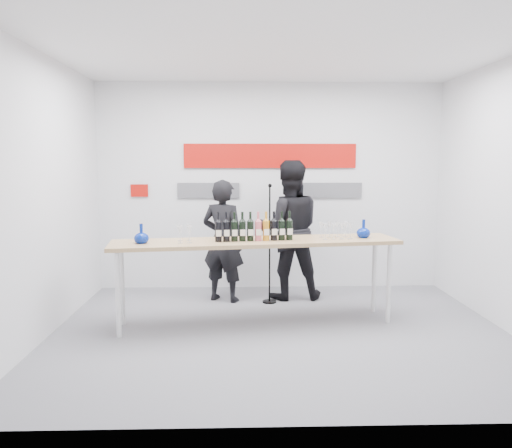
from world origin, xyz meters
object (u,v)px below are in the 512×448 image
at_px(tasting_table, 256,246).
at_px(mic_stand, 270,267).
at_px(presenter_left, 223,241).
at_px(presenter_right, 289,230).

distance_m(tasting_table, mic_stand, 0.98).
relative_size(presenter_left, presenter_right, 0.87).
bearing_deg(presenter_left, mic_stand, -167.65).
relative_size(presenter_right, mic_stand, 1.19).
relative_size(presenter_left, mic_stand, 1.03).
xyz_separation_m(tasting_table, mic_stand, (0.20, 0.86, -0.42)).
bearing_deg(presenter_right, mic_stand, 38.31).
xyz_separation_m(tasting_table, presenter_left, (-0.41, 0.98, -0.09)).
distance_m(presenter_left, presenter_right, 0.90).
height_order(tasting_table, presenter_left, presenter_left).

